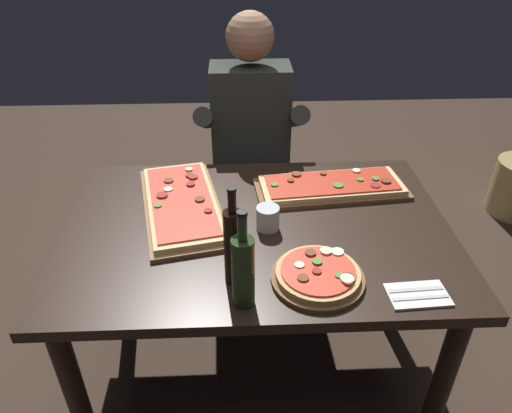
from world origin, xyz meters
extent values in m
plane|color=#38281E|center=(0.00, 0.00, 0.00)|extent=(6.40, 6.40, 0.00)
cube|color=black|center=(0.00, 0.00, 0.72)|extent=(1.40, 0.96, 0.04)
cylinder|color=black|center=(-0.62, -0.40, 0.35)|extent=(0.07, 0.07, 0.70)
cylinder|color=black|center=(0.62, -0.40, 0.35)|extent=(0.07, 0.07, 0.70)
cylinder|color=black|center=(-0.62, 0.40, 0.35)|extent=(0.07, 0.07, 0.70)
cylinder|color=black|center=(0.62, 0.40, 0.35)|extent=(0.07, 0.07, 0.70)
cube|color=brown|center=(0.31, 0.23, 0.75)|extent=(0.63, 0.30, 0.02)
cube|color=#E5C184|center=(0.31, 0.23, 0.77)|extent=(0.58, 0.26, 0.02)
cube|color=#B72D19|center=(0.31, 0.23, 0.78)|extent=(0.54, 0.23, 0.01)
cylinder|color=brown|center=(0.29, 0.30, 0.79)|extent=(0.03, 0.03, 0.01)
cylinder|color=#4C7F2D|center=(0.33, 0.20, 0.78)|extent=(0.04, 0.04, 0.01)
cylinder|color=#4C7F2D|center=(0.43, 0.24, 0.78)|extent=(0.03, 0.03, 0.01)
cylinder|color=#4C7F2D|center=(0.49, 0.24, 0.79)|extent=(0.03, 0.03, 0.01)
cylinder|color=brown|center=(0.18, 0.29, 0.79)|extent=(0.04, 0.04, 0.01)
cylinder|color=#4C7F2D|center=(0.08, 0.21, 0.78)|extent=(0.03, 0.03, 0.01)
cylinder|color=beige|center=(0.43, 0.31, 0.79)|extent=(0.03, 0.03, 0.01)
cylinder|color=brown|center=(0.53, 0.22, 0.79)|extent=(0.04, 0.04, 0.01)
cylinder|color=brown|center=(0.15, 0.24, 0.79)|extent=(0.03, 0.03, 0.01)
cylinder|color=maroon|center=(0.48, 0.19, 0.78)|extent=(0.04, 0.04, 0.00)
cube|color=olive|center=(-0.28, 0.13, 0.75)|extent=(0.40, 0.66, 0.02)
cube|color=#E5C184|center=(-0.28, 0.13, 0.77)|extent=(0.36, 0.61, 0.02)
cube|color=red|center=(-0.28, 0.13, 0.78)|extent=(0.33, 0.56, 0.01)
cylinder|color=maroon|center=(-0.25, 0.23, 0.79)|extent=(0.03, 0.03, 0.01)
cylinder|color=brown|center=(-0.34, 0.26, 0.79)|extent=(0.04, 0.04, 0.01)
cylinder|color=#4C7F2D|center=(-0.36, 0.08, 0.78)|extent=(0.03, 0.03, 0.00)
cylinder|color=maroon|center=(-0.36, 0.15, 0.79)|extent=(0.04, 0.04, 0.01)
cylinder|color=maroon|center=(-0.25, 0.29, 0.79)|extent=(0.04, 0.04, 0.01)
cylinder|color=brown|center=(-0.26, 0.30, 0.79)|extent=(0.03, 0.03, 0.01)
cylinder|color=beige|center=(-0.27, 0.35, 0.79)|extent=(0.03, 0.03, 0.01)
cylinder|color=brown|center=(-0.21, 0.12, 0.79)|extent=(0.04, 0.04, 0.01)
cylinder|color=maroon|center=(-0.17, 0.04, 0.79)|extent=(0.03, 0.03, 0.01)
cylinder|color=beige|center=(-0.34, 0.20, 0.78)|extent=(0.03, 0.03, 0.00)
cylinder|color=brown|center=(0.18, -0.30, 0.75)|extent=(0.29, 0.29, 0.02)
cylinder|color=tan|center=(0.18, -0.30, 0.77)|extent=(0.26, 0.26, 0.02)
cylinder|color=red|center=(0.18, -0.30, 0.78)|extent=(0.23, 0.23, 0.01)
cylinder|color=beige|center=(0.25, -0.22, 0.78)|extent=(0.04, 0.04, 0.00)
cylinder|color=beige|center=(0.12, -0.28, 0.78)|extent=(0.03, 0.03, 0.00)
cylinder|color=#4C7F2D|center=(0.18, -0.27, 0.79)|extent=(0.03, 0.03, 0.01)
cylinder|color=#4C7F2D|center=(0.23, -0.33, 0.78)|extent=(0.03, 0.03, 0.00)
cylinder|color=brown|center=(0.25, -0.37, 0.79)|extent=(0.03, 0.03, 0.01)
cylinder|color=brown|center=(0.26, -0.34, 0.78)|extent=(0.03, 0.03, 0.01)
cylinder|color=brown|center=(0.16, -0.22, 0.79)|extent=(0.04, 0.04, 0.01)
cylinder|color=brown|center=(0.12, -0.34, 0.78)|extent=(0.04, 0.04, 0.01)
cylinder|color=beige|center=(0.25, -0.35, 0.79)|extent=(0.04, 0.04, 0.01)
cylinder|color=beige|center=(0.21, -0.21, 0.79)|extent=(0.04, 0.04, 0.01)
cylinder|color=maroon|center=(0.17, -0.31, 0.78)|extent=(0.03, 0.03, 0.01)
cylinder|color=black|center=(-0.08, -0.29, 0.87)|extent=(0.06, 0.06, 0.25)
cylinder|color=black|center=(-0.08, -0.29, 1.03)|extent=(0.02, 0.02, 0.07)
cylinder|color=black|center=(-0.08, -0.29, 1.07)|extent=(0.03, 0.03, 0.01)
cylinder|color=#233819|center=(-0.06, -0.39, 0.85)|extent=(0.07, 0.07, 0.23)
cylinder|color=#233819|center=(-0.06, -0.39, 1.01)|extent=(0.03, 0.03, 0.08)
cylinder|color=black|center=(-0.06, -0.39, 1.06)|extent=(0.03, 0.03, 0.01)
cylinder|color=silver|center=(0.04, -0.02, 0.78)|extent=(0.08, 0.08, 0.09)
cube|color=white|center=(0.47, -0.38, 0.74)|extent=(0.19, 0.12, 0.01)
cube|color=silver|center=(0.47, -0.40, 0.75)|extent=(0.17, 0.02, 0.00)
cube|color=silver|center=(0.46, -0.37, 0.75)|extent=(0.17, 0.02, 0.00)
cube|color=black|center=(0.01, 0.78, 0.43)|extent=(0.44, 0.44, 0.04)
cube|color=black|center=(0.01, 0.98, 0.66)|extent=(0.40, 0.04, 0.42)
cylinder|color=black|center=(-0.18, 0.59, 0.21)|extent=(0.04, 0.04, 0.41)
cylinder|color=black|center=(0.20, 0.59, 0.21)|extent=(0.04, 0.04, 0.41)
cylinder|color=black|center=(-0.18, 0.97, 0.21)|extent=(0.04, 0.04, 0.41)
cylinder|color=black|center=(0.20, 0.97, 0.21)|extent=(0.04, 0.04, 0.41)
cylinder|color=#23232D|center=(-0.09, 0.60, 0.23)|extent=(0.11, 0.11, 0.45)
cylinder|color=#23232D|center=(0.11, 0.60, 0.23)|extent=(0.11, 0.11, 0.45)
cube|color=#23232D|center=(0.01, 0.68, 0.51)|extent=(0.34, 0.40, 0.12)
cube|color=#2D332D|center=(0.01, 0.78, 0.83)|extent=(0.38, 0.22, 0.52)
sphere|color=#A37556|center=(0.01, 0.78, 1.22)|extent=(0.22, 0.22, 0.22)
cylinder|color=#2D332D|center=(-0.21, 0.73, 0.86)|extent=(0.09, 0.31, 0.21)
cylinder|color=#2D332D|center=(0.23, 0.73, 0.86)|extent=(0.09, 0.31, 0.21)
camera|label=1|loc=(-0.06, -1.40, 1.74)|focal=33.29mm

